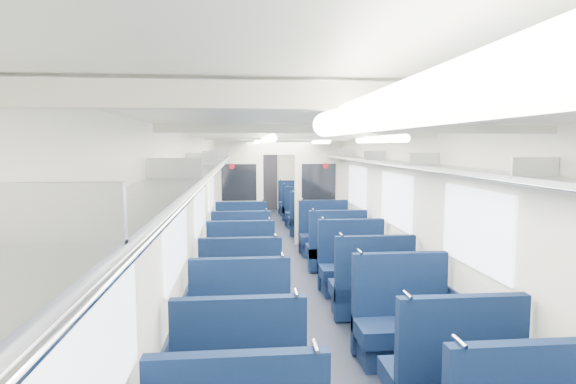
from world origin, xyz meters
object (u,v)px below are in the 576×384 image
seat_14 (241,273)px  seat_25 (299,209)px  seat_9 (452,382)px  seat_12 (241,294)px  seat_26 (242,205)px  seat_27 (294,204)px  seat_22 (242,216)px  seat_21 (310,221)px  seat_10 (240,336)px  seat_11 (403,327)px  seat_13 (371,291)px  seat_16 (241,253)px  seat_24 (242,209)px  end_door (266,181)px  seat_17 (336,251)px  seat_19 (324,238)px  seat_15 (353,270)px  seat_18 (242,240)px  bulkhead (279,189)px  seat_23 (304,214)px  seat_20 (242,224)px

seat_14 → seat_25: same height
seat_9 → seat_12: size_ratio=1.00×
seat_26 → seat_27: bearing=5.3°
seat_22 → seat_26: same height
seat_9 → seat_21: 7.87m
seat_10 → seat_11: same height
seat_13 → seat_16: size_ratio=1.00×
seat_24 → end_door: bearing=71.0°
seat_17 → seat_19: bearing=90.0°
seat_11 → seat_14: (-1.66, 2.23, 0.00)m
seat_15 → seat_18: same height
seat_11 → seat_19: same height
end_door → seat_25: size_ratio=1.78×
seat_12 → seat_13: bearing=-1.2°
seat_12 → seat_24: bearing=90.0°
seat_15 → seat_10: bearing=-125.8°
bulkhead → seat_27: (0.83, 4.42, -0.89)m
seat_18 → seat_19: bearing=3.0°
seat_12 → seat_23: same height
seat_11 → seat_13: size_ratio=1.00×
seat_12 → seat_21: same height
seat_20 → seat_26: (0.00, 3.45, 0.00)m
seat_13 → seat_27: size_ratio=1.00×
seat_14 → seat_19: (1.66, 2.46, 0.00)m
seat_15 → seat_22: bearing=106.4°
end_door → seat_20: (-0.83, -4.93, -0.65)m
seat_19 → seat_23: size_ratio=1.00×
seat_11 → seat_16: same height
seat_11 → seat_21: 6.74m
bulkhead → seat_16: bearing=-110.5°
seat_10 → seat_27: bearing=80.8°
seat_18 → seat_20: (0.00, 1.96, 0.00)m
seat_20 → seat_21: 1.67m
seat_10 → seat_21: size_ratio=1.00×
seat_12 → seat_25: (1.66, 7.81, 0.00)m
seat_9 → seat_20: size_ratio=1.00×
seat_9 → seat_13: same height
bulkhead → seat_21: bulkhead is taller
end_door → bulkhead: (-0.00, -5.74, 0.23)m
seat_11 → seat_10: bearing=-177.5°
seat_17 → seat_19: size_ratio=1.00×
seat_24 → seat_27: bearing=33.1°
seat_15 → seat_21: 4.52m
seat_18 → seat_10: bearing=-90.0°
seat_10 → seat_26: same height
seat_10 → seat_13: 2.09m
seat_13 → seat_11: bearing=-90.0°
bulkhead → seat_27: bearing=79.4°
seat_11 → seat_17: 3.49m
seat_21 → seat_19: bearing=-90.0°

